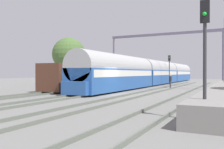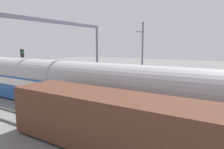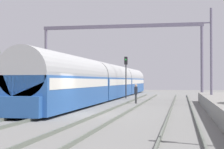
{
  "view_description": "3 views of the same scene",
  "coord_description": "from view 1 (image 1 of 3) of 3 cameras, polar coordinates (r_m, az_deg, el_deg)",
  "views": [
    {
      "loc": [
        9.52,
        -20.37,
        1.97
      ],
      "look_at": [
        -2.05,
        3.03,
        1.77
      ],
      "focal_mm": 39.79,
      "sensor_mm": 36.0,
      "label": 1
    },
    {
      "loc": [
        -14.35,
        -0.4,
        5.29
      ],
      "look_at": [
        1.76,
        9.63,
        2.51
      ],
      "focal_mm": 32.41,
      "sensor_mm": 36.0,
      "label": 2
    },
    {
      "loc": [
        6.19,
        -21.48,
        2.08
      ],
      "look_at": [
        -1.03,
        16.6,
        2.7
      ],
      "focal_mm": 59.15,
      "sensor_mm": 36.0,
      "label": 3
    }
  ],
  "objects": [
    {
      "name": "track_west",
      "position": [
        23.5,
        -3.29,
        -4.17
      ],
      "size": [
        1.51,
        60.0,
        0.16
      ],
      "color": "#5F655A",
      "rests_on": "ground"
    },
    {
      "name": "track_east",
      "position": [
        21.77,
        6.18,
        -4.54
      ],
      "size": [
        1.51,
        60.0,
        0.16
      ],
      "color": "#5F655A",
      "rests_on": "ground"
    },
    {
      "name": "passenger_train",
      "position": [
        42.75,
        10.61,
        0.45
      ],
      "size": [
        2.93,
        49.2,
        3.82
      ],
      "color": "#28569E",
      "rests_on": "ground"
    },
    {
      "name": "tree_west_background",
      "position": [
        41.52,
        -9.9,
        4.61
      ],
      "size": [
        5.42,
        5.42,
        7.71
      ],
      "color": "#4C3826",
      "rests_on": "ground"
    },
    {
      "name": "railway_signal_near",
      "position": [
        10.71,
        20.55,
        6.62
      ],
      "size": [
        0.36,
        0.3,
        4.88
      ],
      "color": "#2D2D33",
      "rests_on": "ground"
    },
    {
      "name": "catenary_gantry",
      "position": [
        37.84,
        11.67,
        6.43
      ],
      "size": [
        16.72,
        0.28,
        7.86
      ],
      "color": "slate",
      "rests_on": "ground"
    },
    {
      "name": "catenary_pole_east_mid",
      "position": [
        29.97,
        24.4,
        4.58
      ],
      "size": [
        1.9,
        0.2,
        8.0
      ],
      "color": "slate",
      "rests_on": "ground"
    },
    {
      "name": "railway_signal_far",
      "position": [
        42.04,
        13.04,
        1.97
      ],
      "size": [
        0.36,
        0.3,
        4.81
      ],
      "color": "#2D2D33",
      "rests_on": "ground"
    },
    {
      "name": "track_far_west",
      "position": [
        25.77,
        -11.27,
        -3.77
      ],
      "size": [
        1.52,
        60.0,
        0.16
      ],
      "color": "#5F655A",
      "rests_on": "ground"
    },
    {
      "name": "person_crossing",
      "position": [
        32.8,
        13.28,
        -1.21
      ],
      "size": [
        0.27,
        0.42,
        1.73
      ],
      "rotation": [
        0.0,
        0.0,
        1.5
      ],
      "color": "#3B3B3B",
      "rests_on": "ground"
    },
    {
      "name": "track_far_east",
      "position": [
        20.73,
        16.95,
        -4.81
      ],
      "size": [
        1.52,
        60.0,
        0.16
      ],
      "color": "#5F655A",
      "rests_on": "ground"
    },
    {
      "name": "freight_car",
      "position": [
        29.08,
        -6.32,
        -0.54
      ],
      "size": [
        2.8,
        13.0,
        2.7
      ],
      "color": "#563323",
      "rests_on": "ground"
    },
    {
      "name": "ground",
      "position": [
        22.57,
        1.27,
        -4.56
      ],
      "size": [
        120.0,
        120.0,
        0.0
      ],
      "primitive_type": "plane",
      "color": "slate"
    }
  ]
}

